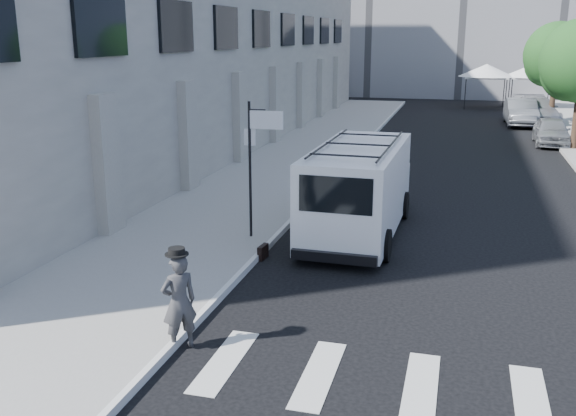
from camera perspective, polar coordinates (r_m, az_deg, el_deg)
The scene contains 14 objects.
ground at distance 13.33m, azimuth 3.05°, elevation -8.03°, with size 120.00×120.00×0.00m, color black.
sidewalk_left at distance 29.26m, azimuth 1.57°, elevation 4.96°, with size 4.50×48.00×0.15m, color gray.
building_left at distance 33.12m, azimuth -10.27°, elevation 16.21°, with size 10.00×44.00×12.00m, color gray.
sign_pole at distance 16.17m, azimuth -2.64°, elevation 5.92°, with size 1.03×0.07×3.50m.
tree_far at distance 41.46m, azimuth 22.63°, elevation 12.25°, with size 3.80×3.83×6.03m.
tent_left at distance 50.08m, azimuth 17.24°, elevation 11.57°, with size 4.00×4.00×3.20m.
tent_right at distance 50.77m, azimuth 20.90°, elevation 11.31°, with size 4.00×4.00×3.20m.
businessman at distance 11.15m, azimuth -9.67°, elevation -8.25°, with size 0.62×0.41×1.70m, color #39383B.
briefcase at distance 15.52m, azimuth -2.24°, elevation -3.93°, with size 0.12×0.44×0.34m, color black.
suitcase at distance 16.11m, azimuth 3.09°, elevation -2.81°, with size 0.33×0.43×1.06m.
cargo_van at distance 17.37m, azimuth 6.35°, elevation 1.75°, with size 2.38×6.47×2.41m.
parked_car_a at distance 34.20m, azimuth 22.38°, elevation 6.32°, with size 1.59×3.94×1.34m, color gray.
parked_car_b at distance 41.14m, azimuth 19.99°, elevation 8.01°, with size 1.66×4.77×1.57m, color #5B5E62.
parked_car_c at distance 42.20m, azimuth 21.15°, elevation 8.10°, with size 2.27×5.58×1.62m, color #9B9CA2.
Camera 1 is at (2.53, -11.99, 5.23)m, focal length 40.00 mm.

